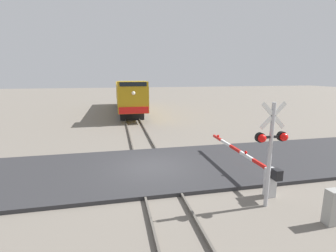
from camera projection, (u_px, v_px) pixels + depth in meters
ground_plane at (152, 170)px, 12.54m from camera, size 160.00×160.00×0.00m
rail_track_left at (138, 169)px, 12.37m from camera, size 0.08×80.00×0.15m
rail_track_right at (166, 167)px, 12.67m from camera, size 0.08×80.00×0.15m
road_surface at (152, 168)px, 12.52m from camera, size 36.00×6.09×0.16m
locomotive at (129, 95)px, 31.39m from camera, size 2.92×17.85×4.06m
crossing_signal at (271, 144)px, 8.57m from camera, size 1.18×0.33×3.83m
crossing_gate at (258, 169)px, 10.48m from camera, size 0.36×6.29×1.26m
utility_cabinet at (332, 207)px, 7.86m from camera, size 0.39×0.35×1.18m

